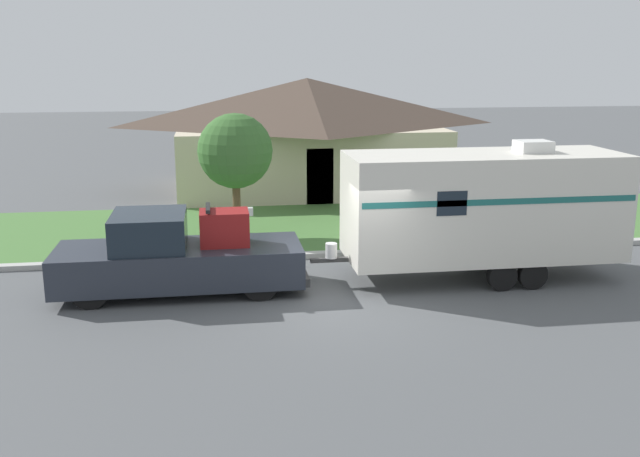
{
  "coord_description": "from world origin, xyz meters",
  "views": [
    {
      "loc": [
        -3.09,
        -14.85,
        5.34
      ],
      "look_at": [
        -0.61,
        1.31,
        1.4
      ],
      "focal_mm": 40.0,
      "sensor_mm": 36.0,
      "label": 1
    }
  ],
  "objects": [
    {
      "name": "ground_plane",
      "position": [
        0.0,
        0.0,
        0.0
      ],
      "size": [
        120.0,
        120.0,
        0.0
      ],
      "primitive_type": "plane",
      "color": "#515456"
    },
    {
      "name": "curb_strip",
      "position": [
        0.0,
        3.75,
        0.07
      ],
      "size": [
        80.0,
        0.3,
        0.14
      ],
      "color": "#ADADA8",
      "rests_on": "ground_plane"
    },
    {
      "name": "lawn_strip",
      "position": [
        0.0,
        7.4,
        0.01
      ],
      "size": [
        80.0,
        7.0,
        0.03
      ],
      "color": "#477538",
      "rests_on": "ground_plane"
    },
    {
      "name": "house_across_street",
      "position": [
        0.84,
        14.28,
        2.35
      ],
      "size": [
        11.25,
        7.62,
        4.52
      ],
      "color": "beige",
      "rests_on": "ground_plane"
    },
    {
      "name": "pickup_truck",
      "position": [
        -3.95,
        1.31,
        0.84
      ],
      "size": [
        5.73,
        2.03,
        2.02
      ],
      "color": "black",
      "rests_on": "ground_plane"
    },
    {
      "name": "travel_trailer",
      "position": [
        3.4,
        1.31,
        1.83
      ],
      "size": [
        7.56,
        2.35,
        3.39
      ],
      "color": "black",
      "rests_on": "ground_plane"
    },
    {
      "name": "mailbox",
      "position": [
        -2.24,
        4.68,
        0.96
      ],
      "size": [
        0.48,
        0.2,
        1.25
      ],
      "color": "brown",
      "rests_on": "ground_plane"
    },
    {
      "name": "tree_in_yard",
      "position": [
        -2.39,
        6.28,
        2.63
      ],
      "size": [
        2.22,
        2.22,
        3.76
      ],
      "color": "brown",
      "rests_on": "ground_plane"
    }
  ]
}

